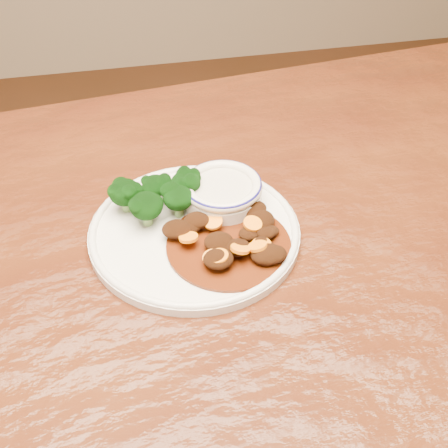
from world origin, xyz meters
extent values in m
cube|color=#4E230D|center=(0.00, 0.00, 0.73)|extent=(1.59, 1.06, 0.04)
cylinder|color=#351B0D|center=(0.64, 0.46, 0.35)|extent=(0.06, 0.06, 0.71)
cylinder|color=white|center=(0.01, 0.04, 0.76)|extent=(0.29, 0.29, 0.01)
torus|color=white|center=(0.01, 0.04, 0.76)|extent=(0.29, 0.29, 0.01)
cylinder|color=#76A153|center=(-0.01, 0.07, 0.77)|extent=(0.01, 0.01, 0.02)
ellipsoid|color=black|center=(-0.01, 0.07, 0.79)|extent=(0.04, 0.04, 0.03)
cylinder|color=#76A153|center=(-0.03, 0.11, 0.77)|extent=(0.01, 0.01, 0.02)
ellipsoid|color=black|center=(-0.03, 0.11, 0.79)|extent=(0.04, 0.04, 0.03)
cylinder|color=#76A153|center=(-0.05, 0.06, 0.77)|extent=(0.01, 0.01, 0.02)
ellipsoid|color=black|center=(-0.05, 0.06, 0.79)|extent=(0.05, 0.05, 0.04)
cylinder|color=#76A153|center=(0.01, 0.10, 0.77)|extent=(0.01, 0.01, 0.02)
ellipsoid|color=black|center=(0.01, 0.10, 0.79)|extent=(0.04, 0.04, 0.03)
cylinder|color=#76A153|center=(-0.08, 0.10, 0.77)|extent=(0.01, 0.01, 0.02)
ellipsoid|color=black|center=(-0.08, 0.10, 0.79)|extent=(0.04, 0.04, 0.04)
cylinder|color=#4F1A08|center=(0.05, 0.00, 0.76)|extent=(0.17, 0.17, 0.00)
ellipsoid|color=black|center=(0.06, -0.02, 0.78)|extent=(0.03, 0.03, 0.02)
ellipsoid|color=black|center=(0.00, 0.03, 0.78)|extent=(0.03, 0.03, 0.01)
ellipsoid|color=black|center=(0.03, -0.01, 0.78)|extent=(0.04, 0.04, 0.02)
ellipsoid|color=black|center=(0.09, 0.05, 0.78)|extent=(0.03, 0.03, 0.02)
ellipsoid|color=black|center=(0.10, 0.03, 0.77)|extent=(0.04, 0.04, 0.02)
ellipsoid|color=black|center=(0.03, -0.02, 0.77)|extent=(0.03, 0.03, 0.02)
ellipsoid|color=black|center=(0.08, 0.00, 0.77)|extent=(0.03, 0.03, 0.01)
ellipsoid|color=black|center=(0.03, -0.04, 0.78)|extent=(0.04, 0.03, 0.02)
ellipsoid|color=black|center=(0.01, 0.03, 0.78)|extent=(0.03, 0.02, 0.01)
ellipsoid|color=black|center=(0.01, 0.04, 0.78)|extent=(0.03, 0.03, 0.02)
ellipsoid|color=black|center=(0.09, 0.05, 0.78)|extent=(0.04, 0.03, 0.02)
ellipsoid|color=black|center=(0.09, -0.04, 0.78)|extent=(0.04, 0.03, 0.02)
ellipsoid|color=black|center=(0.11, 0.00, 0.77)|extent=(0.02, 0.02, 0.01)
ellipsoid|color=black|center=(-0.02, 0.03, 0.78)|extent=(0.04, 0.03, 0.02)
ellipsoid|color=black|center=(0.03, 0.04, 0.77)|extent=(0.03, 0.02, 0.01)
ellipsoid|color=black|center=(0.00, 0.03, 0.78)|extent=(0.03, 0.03, 0.01)
ellipsoid|color=black|center=(0.09, -0.04, 0.78)|extent=(0.03, 0.02, 0.01)
ellipsoid|color=black|center=(0.09, -0.02, 0.78)|extent=(0.02, 0.02, 0.01)
ellipsoid|color=black|center=(0.10, -0.04, 0.78)|extent=(0.04, 0.03, 0.02)
ellipsoid|color=black|center=(0.09, -0.03, 0.77)|extent=(0.02, 0.02, 0.01)
ellipsoid|color=black|center=(0.10, 0.00, 0.78)|extent=(0.03, 0.02, 0.01)
cylinder|color=orange|center=(0.08, -0.03, 0.78)|extent=(0.03, 0.03, 0.02)
cylinder|color=orange|center=(0.08, 0.01, 0.78)|extent=(0.03, 0.03, 0.01)
cylinder|color=orange|center=(0.03, 0.03, 0.78)|extent=(0.03, 0.03, 0.01)
cylinder|color=orange|center=(0.03, -0.04, 0.78)|extent=(0.03, 0.03, 0.01)
cylinder|color=orange|center=(0.06, -0.03, 0.78)|extent=(0.04, 0.04, 0.01)
cylinder|color=orange|center=(0.02, -0.04, 0.78)|extent=(0.03, 0.03, 0.01)
cylinder|color=orange|center=(0.09, -0.02, 0.78)|extent=(0.03, 0.03, 0.01)
cylinder|color=orange|center=(0.00, 0.01, 0.78)|extent=(0.03, 0.03, 0.01)
cylinder|color=silver|center=(0.06, 0.09, 0.77)|extent=(0.11, 0.11, 0.04)
cylinder|color=silver|center=(0.06, 0.09, 0.79)|extent=(0.08, 0.08, 0.01)
torus|color=silver|center=(0.06, 0.09, 0.79)|extent=(0.11, 0.11, 0.01)
torus|color=navy|center=(0.06, 0.09, 0.80)|extent=(0.11, 0.11, 0.01)
camera|label=1|loc=(-0.07, -0.59, 1.33)|focal=50.00mm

